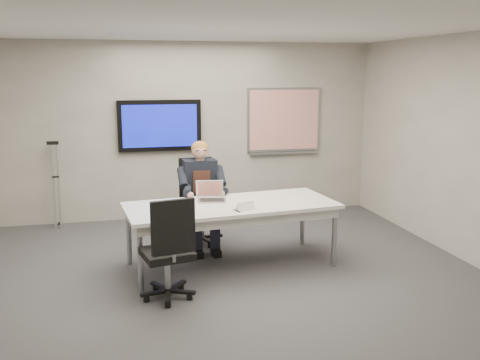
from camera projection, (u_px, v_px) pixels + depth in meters
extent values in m
cube|color=#38373A|center=(232.00, 284.00, 5.97)|extent=(6.00, 6.00, 0.02)
cube|color=silver|center=(231.00, 24.00, 5.42)|extent=(6.00, 6.00, 0.02)
cube|color=gray|center=(191.00, 131.00, 8.56)|extent=(6.00, 0.02, 2.80)
cube|color=gray|center=(353.00, 249.00, 2.84)|extent=(6.00, 0.02, 2.80)
cube|color=gray|center=(476.00, 151.00, 6.38)|extent=(0.02, 6.00, 2.80)
cube|color=white|center=(231.00, 205.00, 6.41)|extent=(2.60, 1.30, 0.04)
cube|color=silver|center=(231.00, 212.00, 6.43)|extent=(2.49, 1.19, 0.10)
cylinder|color=gray|center=(140.00, 259.00, 5.70)|extent=(0.06, 0.06, 0.73)
cylinder|color=gray|center=(334.00, 237.00, 6.46)|extent=(0.06, 0.06, 0.73)
cylinder|color=gray|center=(129.00, 236.00, 6.51)|extent=(0.06, 0.06, 0.73)
cylinder|color=gray|center=(302.00, 219.00, 7.28)|extent=(0.06, 0.06, 0.73)
cube|color=black|center=(160.00, 126.00, 8.38)|extent=(1.30, 0.08, 0.80)
cube|color=#0D1799|center=(160.00, 126.00, 8.33)|extent=(1.16, 0.01, 0.66)
cube|color=gray|center=(284.00, 120.00, 8.86)|extent=(1.25, 0.04, 1.05)
cube|color=white|center=(284.00, 120.00, 8.83)|extent=(1.18, 0.01, 0.98)
cube|color=gray|center=(284.00, 153.00, 8.93)|extent=(1.18, 0.05, 0.04)
cylinder|color=gray|center=(200.00, 221.00, 7.34)|extent=(0.07, 0.07, 0.40)
cube|color=black|center=(200.00, 207.00, 7.30)|extent=(0.55, 0.55, 0.08)
cube|color=black|center=(196.00, 178.00, 7.46)|extent=(0.47, 0.09, 0.58)
cylinder|color=gray|center=(168.00, 271.00, 5.54)|extent=(0.06, 0.06, 0.38)
cube|color=black|center=(167.00, 254.00, 5.51)|extent=(0.57, 0.57, 0.07)
cube|color=black|center=(173.00, 227.00, 5.23)|extent=(0.44, 0.14, 0.55)
cube|color=black|center=(200.00, 182.00, 7.20)|extent=(0.45, 0.26, 0.61)
cube|color=#392017|center=(202.00, 182.00, 7.07)|extent=(0.23, 0.03, 0.29)
sphere|color=tan|center=(200.00, 151.00, 7.08)|extent=(0.22, 0.22, 0.22)
ellipsoid|color=#915D25|center=(200.00, 148.00, 7.09)|extent=(0.23, 0.23, 0.19)
cube|color=#A7A7A9|center=(212.00, 201.00, 6.53)|extent=(0.37, 0.29, 0.02)
cube|color=black|center=(212.00, 200.00, 6.51)|extent=(0.31, 0.21, 0.00)
cube|color=#A7A7A9|center=(210.00, 189.00, 6.65)|extent=(0.35, 0.14, 0.22)
cube|color=red|center=(210.00, 188.00, 6.64)|extent=(0.30, 0.12, 0.19)
cylinder|color=black|center=(237.00, 211.00, 6.06)|extent=(0.05, 0.15, 0.01)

